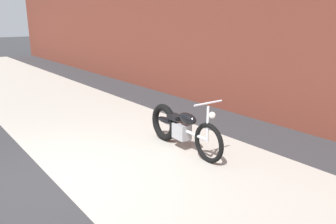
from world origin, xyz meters
The scene contains 3 objects.
ground_plane centered at (0.00, 0.00, 0.00)m, with size 80.00×80.00×0.00m, color #2D2D30.
sidewalk_slab centered at (0.00, 1.75, 0.00)m, with size 36.00×3.50×0.01m, color #9E998E.
motorcycle_black centered at (0.04, 2.34, 0.40)m, with size 2.01×0.58×1.03m.
Camera 1 is at (4.66, -1.46, 2.35)m, focal length 36.65 mm.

